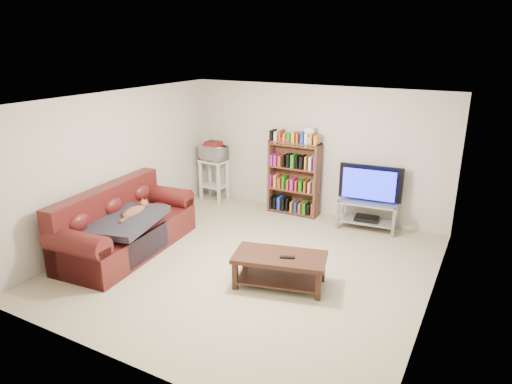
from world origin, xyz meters
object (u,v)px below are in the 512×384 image
Objects in this scene: coffee_table at (280,264)px; sofa at (123,229)px; tv_stand at (367,210)px; bookshelf at (294,177)px.

sofa is at bearing 169.31° from coffee_table.
sofa is 1.82× the size of coffee_table.
tv_stand is (0.50, 2.48, 0.03)m from coffee_table.
sofa is at bearing -122.68° from bookshelf.
bookshelf is (1.70, 2.73, 0.37)m from sofa.
tv_stand is at bearing -3.92° from bookshelf.
coffee_table is 2.76m from bookshelf.
sofa is 1.75× the size of bookshelf.
bookshelf reaches higher than sofa.
bookshelf is (-1.44, 0.08, 0.38)m from tv_stand.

